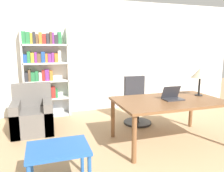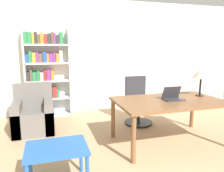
{
  "view_description": "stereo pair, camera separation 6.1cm",
  "coord_description": "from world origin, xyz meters",
  "px_view_note": "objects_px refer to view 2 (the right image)",
  "views": [
    {
      "loc": [
        -1.26,
        -0.75,
        1.6
      ],
      "look_at": [
        -0.2,
        2.49,
        0.98
      ],
      "focal_mm": 35.0,
      "sensor_mm": 36.0,
      "label": 1
    },
    {
      "loc": [
        -1.2,
        -0.77,
        1.6
      ],
      "look_at": [
        -0.2,
        2.49,
        0.98
      ],
      "focal_mm": 35.0,
      "sensor_mm": 36.0,
      "label": 2
    }
  ],
  "objects_px": {
    "laptop": "(173,97)",
    "bookshelf": "(45,74)",
    "table_lamp": "(201,74)",
    "side_table_blue": "(57,152)",
    "desk": "(169,104)",
    "office_chair": "(137,104)",
    "armchair": "(34,116)"
  },
  "relations": [
    {
      "from": "laptop",
      "to": "office_chair",
      "type": "xyz_separation_m",
      "value": [
        -0.18,
        1.01,
        -0.36
      ]
    },
    {
      "from": "office_chair",
      "to": "side_table_blue",
      "type": "bearing_deg",
      "value": -135.42
    },
    {
      "from": "table_lamp",
      "to": "side_table_blue",
      "type": "xyz_separation_m",
      "value": [
        -2.54,
        -0.81,
        -0.7
      ]
    },
    {
      "from": "side_table_blue",
      "to": "bookshelf",
      "type": "relative_size",
      "value": 0.34
    },
    {
      "from": "desk",
      "to": "office_chair",
      "type": "distance_m",
      "value": 1.06
    },
    {
      "from": "table_lamp",
      "to": "side_table_blue",
      "type": "height_order",
      "value": "table_lamp"
    },
    {
      "from": "laptop",
      "to": "armchair",
      "type": "relative_size",
      "value": 0.37
    },
    {
      "from": "desk",
      "to": "office_chair",
      "type": "bearing_deg",
      "value": 96.43
    },
    {
      "from": "office_chair",
      "to": "side_table_blue",
      "type": "distance_m",
      "value": 2.44
    },
    {
      "from": "office_chair",
      "to": "side_table_blue",
      "type": "relative_size",
      "value": 1.43
    },
    {
      "from": "office_chair",
      "to": "table_lamp",
      "type": "bearing_deg",
      "value": -48.59
    },
    {
      "from": "desk",
      "to": "side_table_blue",
      "type": "bearing_deg",
      "value": -159.55
    },
    {
      "from": "table_lamp",
      "to": "side_table_blue",
      "type": "bearing_deg",
      "value": -162.38
    },
    {
      "from": "laptop",
      "to": "office_chair",
      "type": "bearing_deg",
      "value": 100.11
    },
    {
      "from": "bookshelf",
      "to": "laptop",
      "type": "bearing_deg",
      "value": -45.49
    },
    {
      "from": "desk",
      "to": "side_table_blue",
      "type": "height_order",
      "value": "desk"
    },
    {
      "from": "desk",
      "to": "office_chair",
      "type": "xyz_separation_m",
      "value": [
        -0.12,
        1.02,
        -0.24
      ]
    },
    {
      "from": "laptop",
      "to": "bookshelf",
      "type": "height_order",
      "value": "bookshelf"
    },
    {
      "from": "laptop",
      "to": "office_chair",
      "type": "relative_size",
      "value": 0.33
    },
    {
      "from": "desk",
      "to": "armchair",
      "type": "xyz_separation_m",
      "value": [
        -2.18,
        1.19,
        -0.35
      ]
    },
    {
      "from": "table_lamp",
      "to": "side_table_blue",
      "type": "distance_m",
      "value": 2.75
    },
    {
      "from": "side_table_blue",
      "to": "laptop",
      "type": "bearing_deg",
      "value": 20.02
    },
    {
      "from": "side_table_blue",
      "to": "armchair",
      "type": "distance_m",
      "value": 1.92
    },
    {
      "from": "office_chair",
      "to": "bookshelf",
      "type": "distance_m",
      "value": 2.18
    },
    {
      "from": "desk",
      "to": "side_table_blue",
      "type": "distance_m",
      "value": 1.99
    },
    {
      "from": "desk",
      "to": "armchair",
      "type": "bearing_deg",
      "value": 151.35
    },
    {
      "from": "armchair",
      "to": "desk",
      "type": "bearing_deg",
      "value": -28.65
    },
    {
      "from": "laptop",
      "to": "side_table_blue",
      "type": "distance_m",
      "value": 2.07
    },
    {
      "from": "table_lamp",
      "to": "desk",
      "type": "bearing_deg",
      "value": -170.48
    },
    {
      "from": "armchair",
      "to": "bookshelf",
      "type": "xyz_separation_m",
      "value": [
        0.24,
        0.86,
        0.69
      ]
    },
    {
      "from": "desk",
      "to": "office_chair",
      "type": "relative_size",
      "value": 1.81
    },
    {
      "from": "side_table_blue",
      "to": "armchair",
      "type": "relative_size",
      "value": 0.77
    }
  ]
}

